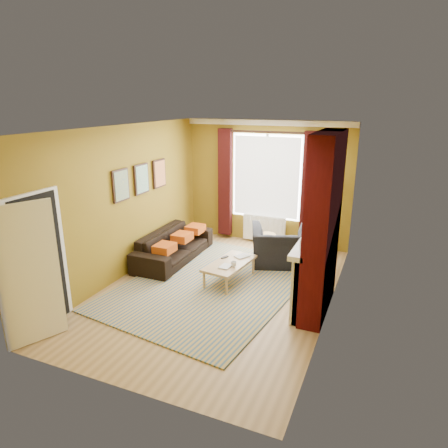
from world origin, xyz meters
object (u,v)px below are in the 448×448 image
Objects in this scene: armchair at (282,246)px; coffee_table at (230,264)px; floor_lamp at (330,195)px; wicker_stool at (267,244)px; sofa at (174,246)px.

coffee_table is (-0.67, -1.15, -0.05)m from armchair.
floor_lamp reaches higher than armchair.
armchair reaches higher than coffee_table.
coffee_table is 2.66× the size of wicker_stool.
wicker_stool is (0.23, 1.59, -0.11)m from coffee_table.
coffee_table is at bearing -109.90° from sofa.
sofa is 2.23m from armchair.
floor_lamp reaches higher than wicker_stool.
sofa is 3.41m from floor_lamp.
sofa is at bearing -152.80° from floor_lamp.
floor_lamp is at bearing 19.20° from wicker_stool.
armchair is 0.70× the size of floor_lamp.
coffee_table is at bearing -98.17° from wicker_stool.
coffee_table is 1.61m from wicker_stool.
floor_lamp is at bearing -63.32° from sofa.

